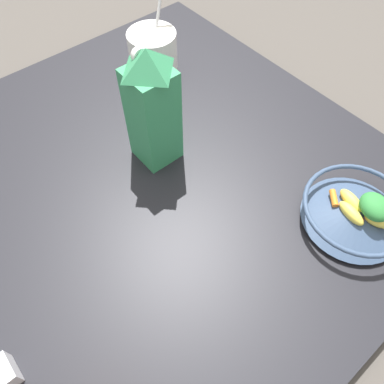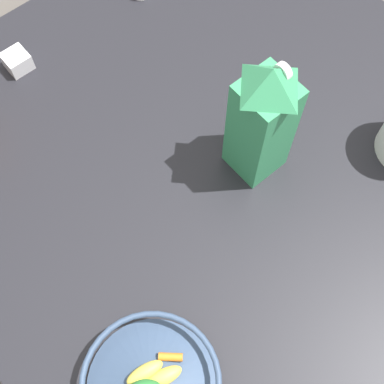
{
  "view_description": "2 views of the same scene",
  "coord_description": "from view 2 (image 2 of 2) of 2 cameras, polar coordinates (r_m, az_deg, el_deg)",
  "views": [
    {
      "loc": [
        0.24,
        0.47,
        0.72
      ],
      "look_at": [
        -0.05,
        0.12,
        0.08
      ],
      "focal_mm": 35.0,
      "sensor_mm": 36.0,
      "label": 1
    },
    {
      "loc": [
        -0.39,
        0.37,
        0.96
      ],
      "look_at": [
        -0.09,
        0.12,
        0.12
      ],
      "focal_mm": 50.0,
      "sensor_mm": 36.0,
      "label": 2
    }
  ],
  "objects": [
    {
      "name": "ground_plane",
      "position": [
        1.1,
        1.79,
        4.21
      ],
      "size": [
        6.0,
        6.0,
        0.0
      ],
      "primitive_type": "plane",
      "color": "#4C4742"
    },
    {
      "name": "milk_carton",
      "position": [
        0.94,
        7.51,
        7.55
      ],
      "size": [
        0.09,
        0.09,
        0.29
      ],
      "color": "#338C59",
      "rests_on": "countertop"
    },
    {
      "name": "spice_jar",
      "position": [
        1.23,
        -18.12,
        13.07
      ],
      "size": [
        0.05,
        0.05,
        0.04
      ],
      "color": "silver",
      "rests_on": "countertop"
    },
    {
      "name": "countertop",
      "position": [
        1.09,
        1.81,
        4.6
      ],
      "size": [
        1.12,
        1.12,
        0.03
      ],
      "color": "black",
      "rests_on": "ground_plane"
    }
  ]
}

